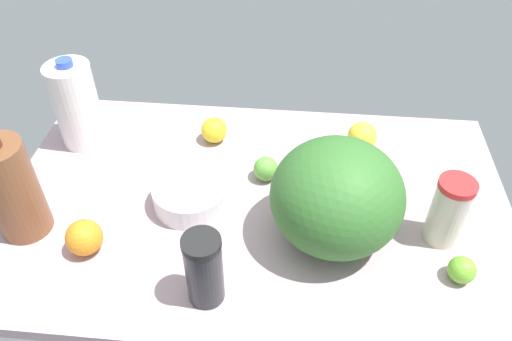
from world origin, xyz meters
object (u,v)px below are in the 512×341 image
Objects in this scene: lime_far_back at (462,270)px; lime_near_front at (266,169)px; milk_jug at (76,105)px; lemon_beside_bowl at (362,136)px; shaker_bottle at (204,269)px; chocolate_milk_jug at (12,189)px; lemon_loose at (214,130)px; orange_by_jug at (84,237)px; tumbler_cup at (448,211)px; watermelon at (337,197)px; mixing_bowl at (191,195)px.

lime_far_back is 49.43cm from lime_near_front.
milk_jug reaches higher than lemon_beside_bowl.
lemon_beside_bowl is (33.14, 49.53, -4.58)cm from shaker_bottle.
lime_far_back is at bearing -66.61° from lemon_beside_bowl.
lemon_loose is (37.01, 35.02, -8.35)cm from chocolate_milk_jug.
lime_near_front is at bearing -149.48° from lemon_beside_bowl.
shaker_bottle is 49.57cm from lemon_loose.
lemon_loose is (21.37, 39.99, -0.44)cm from orange_by_jug.
lime_near_front is at bearing -11.78° from milk_jug.
orange_by_jug is at bearing -17.63° from chocolate_milk_jug.
lemon_loose is at bearing 5.40° from milk_jug.
orange_by_jug is at bearing -118.12° from lemon_loose.
milk_jug is 4.37× the size of lime_far_back.
lemon_beside_bowl is at bearing 56.21° from shaker_bottle.
watermelon is at bearing -176.01° from tumbler_cup.
tumbler_cup is at bearing -21.15° from lime_near_front.
milk_jug is at bearing 157.37° from watermelon.
shaker_bottle reaches higher than orange_by_jug.
shaker_bottle is 2.18× the size of lemon_beside_bowl.
mixing_bowl is at bearing -94.04° from lemon_loose.
tumbler_cup is at bearing 3.69° from chocolate_milk_jug.
milk_jug reaches higher than orange_by_jug.
milk_jug is 35.92cm from lemon_loose.
lime_near_front is (16.76, 10.54, 0.15)cm from mixing_bowl.
mixing_bowl is 0.63× the size of watermelon.
lemon_loose reaches higher than lime_far_back.
orange_by_jug reaches higher than lime_far_back.
shaker_bottle reaches higher than lemon_loose.
lime_far_back is at bearing -0.04° from orange_by_jug.
chocolate_milk_jug reaches higher than orange_by_jug.
lemon_loose is (-54.84, 29.10, -4.83)cm from tumbler_cup.
mixing_bowl is 34.57cm from watermelon.
lime_far_back is 0.92× the size of lime_near_front.
orange_by_jug is 45.34cm from lemon_loose.
milk_jug is at bearing -177.00° from lemon_beside_bowl.
orange_by_jug is (-76.21, -10.89, -4.39)cm from tumbler_cup.
milk_jug reaches higher than watermelon.
mixing_bowl is 2.25× the size of orange_by_jug.
tumbler_cup is 33.81cm from lemon_beside_bowl.
tumbler_cup is 0.67× the size of milk_jug.
watermelon is 71.36cm from milk_jug.
lemon_loose is at bearing 61.88° from orange_by_jug.
mixing_bowl is at bearing -147.83° from lime_near_front.
chocolate_milk_jug is 3.63× the size of lemon_loose.
chocolate_milk_jug is 1.02× the size of milk_jug.
lime_near_front is at bearing 32.17° from mixing_bowl.
lemon_beside_bowl is at bearing 30.52° from lime_near_front.
chocolate_milk_jug is 18.22cm from orange_by_jug.
orange_by_jug is (-52.39, -9.23, -8.04)cm from watermelon.
tumbler_cup is 2.11× the size of orange_by_jug.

